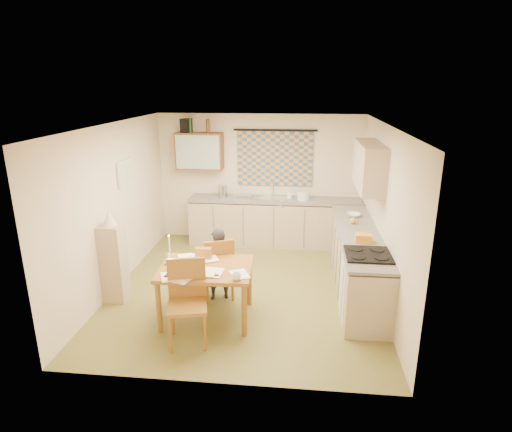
# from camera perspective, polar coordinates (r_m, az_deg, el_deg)

# --- Properties ---
(floor) EXTENTS (4.00, 4.50, 0.02)m
(floor) POSITION_cam_1_polar(r_m,az_deg,el_deg) (6.79, -1.36, -9.54)
(floor) COLOR olive
(floor) RESTS_ON ground
(ceiling) EXTENTS (4.00, 4.50, 0.02)m
(ceiling) POSITION_cam_1_polar(r_m,az_deg,el_deg) (6.08, -1.54, 12.15)
(ceiling) COLOR white
(ceiling) RESTS_ON floor
(wall_back) EXTENTS (4.00, 0.02, 2.50)m
(wall_back) POSITION_cam_1_polar(r_m,az_deg,el_deg) (8.50, 0.50, 5.06)
(wall_back) COLOR beige
(wall_back) RESTS_ON floor
(wall_front) EXTENTS (4.00, 0.02, 2.50)m
(wall_front) POSITION_cam_1_polar(r_m,az_deg,el_deg) (4.23, -5.37, -8.10)
(wall_front) COLOR beige
(wall_front) RESTS_ON floor
(wall_left) EXTENTS (0.02, 4.50, 2.50)m
(wall_left) POSITION_cam_1_polar(r_m,az_deg,el_deg) (6.87, -18.33, 1.16)
(wall_left) COLOR beige
(wall_left) RESTS_ON floor
(wall_right) EXTENTS (0.02, 4.50, 2.50)m
(wall_right) POSITION_cam_1_polar(r_m,az_deg,el_deg) (6.39, 16.73, 0.13)
(wall_right) COLOR beige
(wall_right) RESTS_ON floor
(window_blind) EXTENTS (1.45, 0.03, 1.05)m
(window_blind) POSITION_cam_1_polar(r_m,az_deg,el_deg) (8.36, 2.55, 7.63)
(window_blind) COLOR #395879
(window_blind) RESTS_ON wall_back
(curtain_rod) EXTENTS (1.60, 0.04, 0.04)m
(curtain_rod) POSITION_cam_1_polar(r_m,az_deg,el_deg) (8.26, 2.59, 11.37)
(curtain_rod) COLOR black
(curtain_rod) RESTS_ON wall_back
(wall_cabinet) EXTENTS (0.90, 0.34, 0.70)m
(wall_cabinet) POSITION_cam_1_polar(r_m,az_deg,el_deg) (8.41, -7.53, 8.60)
(wall_cabinet) COLOR brown
(wall_cabinet) RESTS_ON wall_back
(wall_cabinet_glass) EXTENTS (0.84, 0.02, 0.64)m
(wall_cabinet_glass) POSITION_cam_1_polar(r_m,az_deg,el_deg) (8.24, -7.80, 8.41)
(wall_cabinet_glass) COLOR #99B2A5
(wall_cabinet_glass) RESTS_ON wall_back
(upper_cabinet_right) EXTENTS (0.34, 1.30, 0.70)m
(upper_cabinet_right) POSITION_cam_1_polar(r_m,az_deg,el_deg) (6.75, 14.85, 6.44)
(upper_cabinet_right) COLOR tan
(upper_cabinet_right) RESTS_ON wall_right
(framed_print) EXTENTS (0.04, 0.50, 0.40)m
(framed_print) POSITION_cam_1_polar(r_m,az_deg,el_deg) (7.10, -17.09, 5.54)
(framed_print) COLOR beige
(framed_print) RESTS_ON wall_left
(print_canvas) EXTENTS (0.01, 0.42, 0.32)m
(print_canvas) POSITION_cam_1_polar(r_m,az_deg,el_deg) (7.09, -16.91, 5.54)
(print_canvas) COLOR white
(print_canvas) RESTS_ON wall_left
(counter_back) EXTENTS (3.30, 0.62, 0.92)m
(counter_back) POSITION_cam_1_polar(r_m,az_deg,el_deg) (8.38, 2.48, -0.78)
(counter_back) COLOR tan
(counter_back) RESTS_ON floor
(counter_right) EXTENTS (0.62, 2.95, 0.92)m
(counter_right) POSITION_cam_1_polar(r_m,az_deg,el_deg) (6.78, 13.29, -5.77)
(counter_right) COLOR tan
(counter_right) RESTS_ON floor
(stove) EXTENTS (0.61, 0.61, 0.95)m
(stove) POSITION_cam_1_polar(r_m,az_deg,el_deg) (5.94, 14.37, -9.10)
(stove) COLOR white
(stove) RESTS_ON floor
(sink) EXTENTS (0.67, 0.62, 0.10)m
(sink) POSITION_cam_1_polar(r_m,az_deg,el_deg) (8.26, 2.44, 2.05)
(sink) COLOR silver
(sink) RESTS_ON counter_back
(tap) EXTENTS (0.03, 0.03, 0.28)m
(tap) POSITION_cam_1_polar(r_m,az_deg,el_deg) (8.39, 2.32, 3.56)
(tap) COLOR silver
(tap) RESTS_ON counter_back
(dish_rack) EXTENTS (0.37, 0.33, 0.06)m
(dish_rack) POSITION_cam_1_polar(r_m,az_deg,el_deg) (8.30, -1.75, 2.63)
(dish_rack) COLOR silver
(dish_rack) RESTS_ON counter_back
(kettle) EXTENTS (0.19, 0.19, 0.24)m
(kettle) POSITION_cam_1_polar(r_m,az_deg,el_deg) (8.34, -4.43, 3.29)
(kettle) COLOR silver
(kettle) RESTS_ON counter_back
(mixing_bowl) EXTENTS (0.27, 0.27, 0.16)m
(mixing_bowl) POSITION_cam_1_polar(r_m,az_deg,el_deg) (8.22, 6.32, 2.74)
(mixing_bowl) COLOR white
(mixing_bowl) RESTS_ON counter_back
(soap_bottle) EXTENTS (0.10, 0.10, 0.17)m
(soap_bottle) POSITION_cam_1_polar(r_m,az_deg,el_deg) (8.27, 4.47, 2.92)
(soap_bottle) COLOR white
(soap_bottle) RESTS_ON counter_back
(bowl) EXTENTS (0.28, 0.28, 0.06)m
(bowl) POSITION_cam_1_polar(r_m,az_deg,el_deg) (7.32, 12.86, 0.14)
(bowl) COLOR white
(bowl) RESTS_ON counter_right
(orange_bag) EXTENTS (0.23, 0.17, 0.12)m
(orange_bag) POSITION_cam_1_polar(r_m,az_deg,el_deg) (6.18, 14.11, -2.88)
(orange_bag) COLOR gold
(orange_bag) RESTS_ON counter_right
(fruit_orange) EXTENTS (0.10, 0.10, 0.10)m
(fruit_orange) POSITION_cam_1_polar(r_m,az_deg,el_deg) (6.94, 12.81, -0.63)
(fruit_orange) COLOR gold
(fruit_orange) RESTS_ON counter_right
(speaker) EXTENTS (0.21, 0.24, 0.26)m
(speaker) POSITION_cam_1_polar(r_m,az_deg,el_deg) (8.41, -9.30, 11.82)
(speaker) COLOR black
(speaker) RESTS_ON wall_cabinet
(bottle_green) EXTENTS (0.08, 0.08, 0.26)m
(bottle_green) POSITION_cam_1_polar(r_m,az_deg,el_deg) (8.39, -8.84, 11.83)
(bottle_green) COLOR #195926
(bottle_green) RESTS_ON wall_cabinet
(bottle_brown) EXTENTS (0.07, 0.07, 0.26)m
(bottle_brown) POSITION_cam_1_polar(r_m,az_deg,el_deg) (8.31, -6.44, 11.87)
(bottle_brown) COLOR brown
(bottle_brown) RESTS_ON wall_cabinet
(dining_table) EXTENTS (1.24, 0.96, 0.75)m
(dining_table) POSITION_cam_1_polar(r_m,az_deg,el_deg) (5.85, -6.58, -10.07)
(dining_table) COLOR brown
(dining_table) RESTS_ON floor
(chair_far) EXTENTS (0.56, 0.56, 0.96)m
(chair_far) POSITION_cam_1_polar(r_m,az_deg,el_deg) (6.40, -5.12, -8.32)
(chair_far) COLOR brown
(chair_far) RESTS_ON floor
(chair_near) EXTENTS (0.56, 0.56, 1.03)m
(chair_near) POSITION_cam_1_polar(r_m,az_deg,el_deg) (5.42, -9.05, -13.31)
(chair_near) COLOR brown
(chair_near) RESTS_ON floor
(person) EXTENTS (0.57, 0.52, 1.10)m
(person) POSITION_cam_1_polar(r_m,az_deg,el_deg) (6.26, -5.07, -6.39)
(person) COLOR black
(person) RESTS_ON floor
(shelf_stand) EXTENTS (0.32, 0.30, 1.15)m
(shelf_stand) POSITION_cam_1_polar(r_m,az_deg,el_deg) (6.52, -18.43, -6.01)
(shelf_stand) COLOR tan
(shelf_stand) RESTS_ON floor
(lampshade) EXTENTS (0.20, 0.20, 0.22)m
(lampshade) POSITION_cam_1_polar(r_m,az_deg,el_deg) (6.29, -19.02, -0.25)
(lampshade) COLOR beige
(lampshade) RESTS_ON shelf_stand
(letter_rack) EXTENTS (0.22, 0.11, 0.16)m
(letter_rack) POSITION_cam_1_polar(r_m,az_deg,el_deg) (5.91, -7.01, -4.97)
(letter_rack) COLOR brown
(letter_rack) RESTS_ON dining_table
(mug) EXTENTS (0.14, 0.14, 0.09)m
(mug) POSITION_cam_1_polar(r_m,az_deg,el_deg) (5.29, -2.62, -8.09)
(mug) COLOR white
(mug) RESTS_ON dining_table
(magazine) EXTENTS (0.21, 0.26, 0.02)m
(magazine) POSITION_cam_1_polar(r_m,az_deg,el_deg) (5.57, -11.76, -7.42)
(magazine) COLOR #6E0608
(magazine) RESTS_ON dining_table
(book) EXTENTS (0.32, 0.35, 0.02)m
(book) POSITION_cam_1_polar(r_m,az_deg,el_deg) (5.66, -10.70, -6.98)
(book) COLOR gold
(book) RESTS_ON dining_table
(orange_box) EXTENTS (0.13, 0.09, 0.04)m
(orange_box) POSITION_cam_1_polar(r_m,az_deg,el_deg) (5.49, -10.33, -7.62)
(orange_box) COLOR gold
(orange_box) RESTS_ON dining_table
(eyeglasses) EXTENTS (0.14, 0.06, 0.02)m
(eyeglasses) POSITION_cam_1_polar(r_m,az_deg,el_deg) (5.42, -5.66, -7.92)
(eyeglasses) COLOR black
(eyeglasses) RESTS_ON dining_table
(candle_holder) EXTENTS (0.08, 0.08, 0.18)m
(candle_holder) POSITION_cam_1_polar(r_m,az_deg,el_deg) (5.82, -11.72, -5.49)
(candle_holder) COLOR silver
(candle_holder) RESTS_ON dining_table
(candle) EXTENTS (0.03, 0.03, 0.22)m
(candle) POSITION_cam_1_polar(r_m,az_deg,el_deg) (5.74, -11.49, -3.65)
(candle) COLOR white
(candle) RESTS_ON dining_table
(candle_flame) EXTENTS (0.02, 0.02, 0.02)m
(candle_flame) POSITION_cam_1_polar(r_m,az_deg,el_deg) (5.66, -11.57, -2.62)
(candle_flame) COLOR #FFCC66
(candle_flame) RESTS_ON dining_table
(papers) EXTENTS (1.16, 1.02, 0.02)m
(papers) POSITION_cam_1_polar(r_m,az_deg,el_deg) (5.66, -7.73, -6.81)
(papers) COLOR white
(papers) RESTS_ON dining_table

